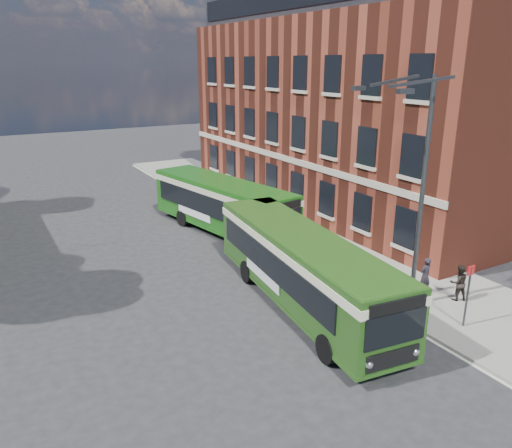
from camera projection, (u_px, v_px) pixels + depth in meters
ground at (274, 318)px, 19.26m from camera, size 120.00×120.00×0.00m
pavement at (304, 229)px, 29.14m from camera, size 6.00×48.00×0.15m
kerb_line at (259, 239)px, 27.73m from camera, size 0.12×48.00×0.01m
brick_office at (358, 100)px, 33.61m from camera, size 12.10×26.00×14.20m
street_lamp at (415, 193)px, 18.41m from camera, size 2.96×2.38×9.00m
bus_stop_sign at (468, 292)px, 17.97m from camera, size 0.35×0.08×2.52m
bus_front at (302, 263)px, 19.69m from camera, size 3.86×11.81×3.02m
bus_rear at (222, 201)px, 28.41m from camera, size 4.43×10.83×3.02m
pedestrian_a at (425, 275)px, 20.79m from camera, size 0.58×0.38×1.56m
pedestrian_b at (459, 283)px, 20.16m from camera, size 0.91×0.83×1.52m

